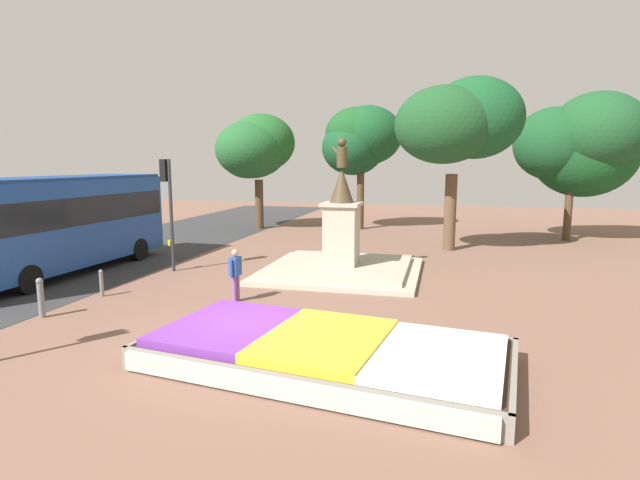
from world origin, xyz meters
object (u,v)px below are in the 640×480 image
object	(u,v)px
kerb_bollard_north	(101,282)
city_bus	(57,219)
statue_monument	(341,253)
pedestrian_near_planter	(235,272)
flower_planter	(322,351)
kerb_bollard_mid_b	(41,297)
traffic_light_mid_block	(168,195)

from	to	relation	value
kerb_bollard_north	city_bus	bearing A→B (deg)	146.59
statue_monument	pedestrian_near_planter	xyz separation A→B (m)	(-2.20, -4.39, 0.15)
flower_planter	statue_monument	distance (m)	8.34
pedestrian_near_planter	kerb_bollard_north	distance (m)	4.15
pedestrian_near_planter	kerb_bollard_mid_b	xyz separation A→B (m)	(-4.26, -2.63, -0.32)
statue_monument	kerb_bollard_north	world-z (taller)	statue_monument
city_bus	kerb_bollard_mid_b	bearing A→B (deg)	-53.38
city_bus	flower_planter	bearing A→B (deg)	-26.95
city_bus	kerb_bollard_mid_b	distance (m)	5.68
flower_planter	traffic_light_mid_block	distance (m)	10.58
traffic_light_mid_block	pedestrian_near_planter	bearing A→B (deg)	-39.10
statue_monument	kerb_bollard_mid_b	size ratio (longest dim) A/B	5.30
city_bus	kerb_bollard_north	bearing A→B (deg)	-33.41
city_bus	pedestrian_near_planter	world-z (taller)	city_bus
kerb_bollard_mid_b	kerb_bollard_north	size ratio (longest dim) A/B	1.28
flower_planter	pedestrian_near_planter	xyz separation A→B (m)	(-3.50, 3.83, 0.60)
traffic_light_mid_block	kerb_bollard_mid_b	world-z (taller)	traffic_light_mid_block
traffic_light_mid_block	city_bus	distance (m)	3.93
kerb_bollard_mid_b	traffic_light_mid_block	bearing A→B (deg)	87.14
pedestrian_near_planter	traffic_light_mid_block	bearing A→B (deg)	140.90
pedestrian_near_planter	kerb_bollard_mid_b	world-z (taller)	pedestrian_near_planter
flower_planter	traffic_light_mid_block	xyz separation A→B (m)	(-7.47, 7.06, 2.52)
pedestrian_near_planter	kerb_bollard_north	bearing A→B (deg)	-173.24
flower_planter	pedestrian_near_planter	bearing A→B (deg)	132.38
statue_monument	city_bus	bearing A→B (deg)	-164.98
traffic_light_mid_block	kerb_bollard_mid_b	size ratio (longest dim) A/B	3.89
pedestrian_near_planter	kerb_bollard_north	world-z (taller)	pedestrian_near_planter
flower_planter	statue_monument	size ratio (longest dim) A/B	1.36
statue_monument	traffic_light_mid_block	xyz separation A→B (m)	(-6.17, -1.17, 2.07)
flower_planter	traffic_light_mid_block	bearing A→B (deg)	136.61
flower_planter	traffic_light_mid_block	world-z (taller)	traffic_light_mid_block
statue_monument	traffic_light_mid_block	size ratio (longest dim) A/B	1.36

